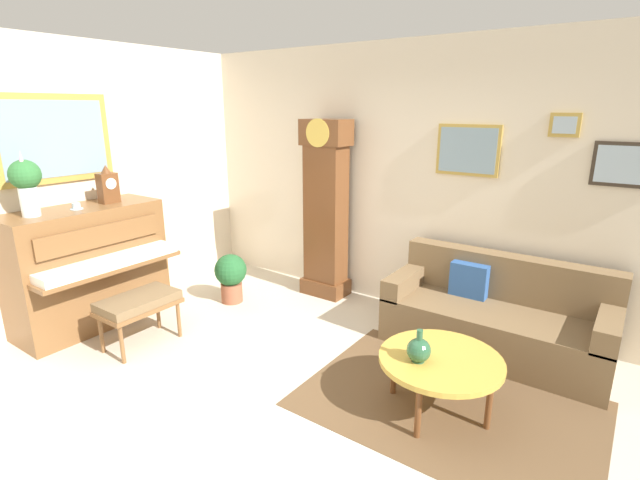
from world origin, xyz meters
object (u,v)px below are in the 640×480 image
(coffee_table, at_px, (441,361))
(teacup, at_px, (76,207))
(green_jug, at_px, (419,350))
(mantel_clock, at_px, (108,186))
(potted_plant, at_px, (231,275))
(piano, at_px, (89,266))
(piano_bench, at_px, (139,304))
(couch, at_px, (496,317))
(flower_vase, at_px, (26,181))
(grandfather_clock, at_px, (326,214))

(coffee_table, bearing_deg, teacup, -168.15)
(coffee_table, xyz_separation_m, green_jug, (-0.11, -0.14, 0.12))
(mantel_clock, xyz_separation_m, potted_plant, (0.75, 0.89, -1.06))
(piano, xyz_separation_m, coffee_table, (3.42, 0.65, -0.21))
(piano_bench, distance_m, coffee_table, 2.71)
(couch, height_order, flower_vase, flower_vase)
(piano, height_order, grandfather_clock, grandfather_clock)
(flower_vase, relative_size, potted_plant, 1.04)
(piano, bearing_deg, piano_bench, -0.11)
(piano_bench, xyz_separation_m, couch, (2.71, 1.82, -0.09))
(mantel_clock, relative_size, teacup, 3.28)
(flower_vase, relative_size, green_jug, 2.42)
(coffee_table, bearing_deg, grandfather_clock, 144.92)
(piano, bearing_deg, green_jug, 8.83)
(piano, height_order, mantel_clock, mantel_clock)
(piano, distance_m, teacup, 0.63)
(potted_plant, bearing_deg, teacup, -119.71)
(couch, bearing_deg, piano_bench, -146.16)
(piano_bench, relative_size, mantel_clock, 1.84)
(green_jug, bearing_deg, piano, -171.17)
(grandfather_clock, height_order, couch, grandfather_clock)
(green_jug, distance_m, potted_plant, 2.65)
(grandfather_clock, height_order, teacup, grandfather_clock)
(piano, relative_size, grandfather_clock, 0.71)
(couch, bearing_deg, teacup, -151.56)
(teacup, relative_size, potted_plant, 0.21)
(coffee_table, distance_m, teacup, 3.56)
(piano_bench, xyz_separation_m, flower_vase, (-0.79, -0.44, 1.12))
(flower_vase, bearing_deg, mantel_clock, 89.96)
(piano, xyz_separation_m, flower_vase, (0.00, -0.44, 0.91))
(piano, bearing_deg, flower_vase, -89.77)
(piano, height_order, green_jug, piano)
(couch, bearing_deg, grandfather_clock, 174.44)
(teacup, relative_size, green_jug, 0.48)
(piano, height_order, coffee_table, piano)
(flower_vase, height_order, potted_plant, flower_vase)
(grandfather_clock, bearing_deg, piano, -126.48)
(coffee_table, xyz_separation_m, teacup, (-3.38, -0.71, 0.83))
(piano_bench, distance_m, flower_vase, 1.44)
(piano_bench, distance_m, teacup, 1.12)
(piano_bench, relative_size, teacup, 6.03)
(potted_plant, bearing_deg, green_jug, -14.85)
(piano, bearing_deg, couch, 27.42)
(grandfather_clock, height_order, flower_vase, grandfather_clock)
(piano_bench, bearing_deg, potted_plant, 91.76)
(grandfather_clock, xyz_separation_m, coffee_table, (1.94, -1.36, -0.57))
(couch, distance_m, coffee_table, 1.17)
(mantel_clock, bearing_deg, flower_vase, -90.04)
(green_jug, relative_size, potted_plant, 0.43)
(coffee_table, bearing_deg, flower_vase, -162.28)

